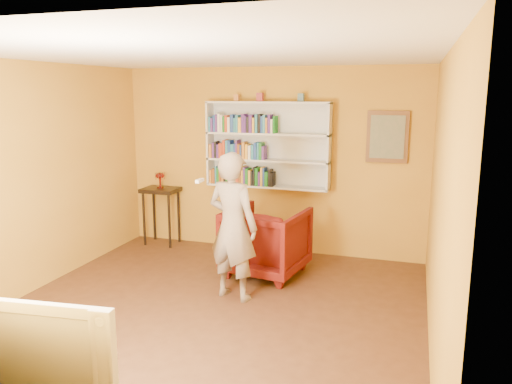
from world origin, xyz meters
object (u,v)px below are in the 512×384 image
at_px(bookshelf, 269,145).
at_px(console_table, 161,198).
at_px(armchair, 266,241).
at_px(person, 233,226).
at_px(ruby_lustre, 160,177).
at_px(television, 34,346).

distance_m(bookshelf, console_table, 1.91).
bearing_deg(armchair, person, 89.79).
bearing_deg(armchair, bookshelf, -66.27).
relative_size(ruby_lustre, television, 0.20).
relative_size(console_table, armchair, 0.92).
bearing_deg(person, television, 99.57).
relative_size(console_table, person, 0.52).
height_order(console_table, person, person).
bearing_deg(ruby_lustre, console_table, 0.00).
bearing_deg(console_table, television, -70.71).
height_order(person, television, person).
relative_size(bookshelf, ruby_lustre, 7.47).
distance_m(console_table, ruby_lustre, 0.33).
relative_size(console_table, ruby_lustre, 3.69).
bearing_deg(television, console_table, 103.11).
bearing_deg(bookshelf, ruby_lustre, -174.62).
relative_size(person, television, 1.42).
xyz_separation_m(console_table, person, (1.80, -1.63, 0.12)).
xyz_separation_m(bookshelf, armchair, (0.24, -0.93, -1.15)).
bearing_deg(bookshelf, person, -86.70).
bearing_deg(television, armchair, 78.29).
distance_m(person, television, 2.88).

